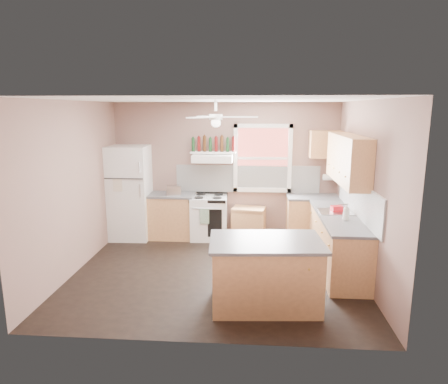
# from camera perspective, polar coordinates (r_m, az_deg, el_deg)

# --- Properties ---
(floor) EXTENTS (4.50, 4.50, 0.00)m
(floor) POSITION_cam_1_polar(r_m,az_deg,el_deg) (6.55, -1.09, -11.29)
(floor) COLOR black
(floor) RESTS_ON ground
(ceiling) EXTENTS (4.50, 4.50, 0.00)m
(ceiling) POSITION_cam_1_polar(r_m,az_deg,el_deg) (6.03, -1.19, 13.03)
(ceiling) COLOR white
(ceiling) RESTS_ON ground
(wall_back) EXTENTS (4.50, 0.05, 2.70)m
(wall_back) POSITION_cam_1_polar(r_m,az_deg,el_deg) (8.14, 0.20, 3.19)
(wall_back) COLOR #7C5D53
(wall_back) RESTS_ON ground
(wall_right) EXTENTS (0.05, 4.00, 2.70)m
(wall_right) POSITION_cam_1_polar(r_m,az_deg,el_deg) (6.36, 19.73, 0.03)
(wall_right) COLOR #7C5D53
(wall_right) RESTS_ON ground
(wall_left) EXTENTS (0.05, 4.00, 2.70)m
(wall_left) POSITION_cam_1_polar(r_m,az_deg,el_deg) (6.75, -20.74, 0.62)
(wall_left) COLOR #7C5D53
(wall_left) RESTS_ON ground
(backsplash_back) EXTENTS (2.90, 0.03, 0.55)m
(backsplash_back) POSITION_cam_1_polar(r_m,az_deg,el_deg) (8.11, 3.35, 1.88)
(backsplash_back) COLOR white
(backsplash_back) RESTS_ON wall_back
(backsplash_right) EXTENTS (0.03, 2.60, 0.55)m
(backsplash_right) POSITION_cam_1_polar(r_m,az_deg,el_deg) (6.67, 18.63, -0.91)
(backsplash_right) COLOR white
(backsplash_right) RESTS_ON wall_right
(window_view) EXTENTS (1.00, 0.02, 1.20)m
(window_view) POSITION_cam_1_polar(r_m,az_deg,el_deg) (8.04, 5.53, 4.83)
(window_view) COLOR maroon
(window_view) RESTS_ON wall_back
(window_frame) EXTENTS (1.16, 0.07, 1.36)m
(window_frame) POSITION_cam_1_polar(r_m,az_deg,el_deg) (8.02, 5.54, 4.80)
(window_frame) COLOR white
(window_frame) RESTS_ON wall_back
(refrigerator) EXTENTS (0.81, 0.79, 1.86)m
(refrigerator) POSITION_cam_1_polar(r_m,az_deg,el_deg) (8.20, -13.32, -0.06)
(refrigerator) COLOR white
(refrigerator) RESTS_ON floor
(base_cabinet_left) EXTENTS (0.90, 0.60, 0.86)m
(base_cabinet_left) POSITION_cam_1_polar(r_m,az_deg,el_deg) (8.16, -7.43, -3.50)
(base_cabinet_left) COLOR #A77345
(base_cabinet_left) RESTS_ON floor
(counter_left) EXTENTS (0.92, 0.62, 0.04)m
(counter_left) POSITION_cam_1_polar(r_m,az_deg,el_deg) (8.05, -7.51, -0.41)
(counter_left) COLOR #4B4B4D
(counter_left) RESTS_ON base_cabinet_left
(toaster) EXTENTS (0.31, 0.23, 0.18)m
(toaster) POSITION_cam_1_polar(r_m,az_deg,el_deg) (7.91, -7.23, 0.19)
(toaster) COLOR silver
(toaster) RESTS_ON counter_left
(stove) EXTENTS (0.74, 0.68, 0.86)m
(stove) POSITION_cam_1_polar(r_m,az_deg,el_deg) (8.03, -2.15, -3.65)
(stove) COLOR white
(stove) RESTS_ON floor
(range_hood) EXTENTS (0.78, 0.50, 0.14)m
(range_hood) POSITION_cam_1_polar(r_m,az_deg,el_deg) (7.85, -1.62, 4.85)
(range_hood) COLOR white
(range_hood) RESTS_ON wall_back
(bottle_shelf) EXTENTS (0.90, 0.26, 0.03)m
(bottle_shelf) POSITION_cam_1_polar(r_m,az_deg,el_deg) (7.96, -1.54, 5.67)
(bottle_shelf) COLOR white
(bottle_shelf) RESTS_ON range_hood
(cart) EXTENTS (0.70, 0.52, 0.63)m
(cart) POSITION_cam_1_polar(r_m,az_deg,el_deg) (8.07, 3.53, -4.42)
(cart) COLOR #A77345
(cart) RESTS_ON floor
(base_cabinet_corner) EXTENTS (1.00, 0.60, 0.86)m
(base_cabinet_corner) POSITION_cam_1_polar(r_m,az_deg,el_deg) (8.08, 12.53, -3.84)
(base_cabinet_corner) COLOR #A77345
(base_cabinet_corner) RESTS_ON floor
(base_cabinet_right) EXTENTS (0.60, 2.20, 0.86)m
(base_cabinet_right) POSITION_cam_1_polar(r_m,az_deg,el_deg) (6.80, 15.87, -7.02)
(base_cabinet_right) COLOR #A77345
(base_cabinet_right) RESTS_ON floor
(counter_corner) EXTENTS (1.02, 0.62, 0.04)m
(counter_corner) POSITION_cam_1_polar(r_m,az_deg,el_deg) (7.97, 12.68, -0.72)
(counter_corner) COLOR #4B4B4D
(counter_corner) RESTS_ON base_cabinet_corner
(counter_right) EXTENTS (0.62, 2.22, 0.04)m
(counter_right) POSITION_cam_1_polar(r_m,az_deg,el_deg) (6.67, 16.00, -3.35)
(counter_right) COLOR #4B4B4D
(counter_right) RESTS_ON base_cabinet_right
(sink) EXTENTS (0.55, 0.45, 0.03)m
(sink) POSITION_cam_1_polar(r_m,az_deg,el_deg) (6.85, 15.68, -2.80)
(sink) COLOR silver
(sink) RESTS_ON counter_right
(faucet) EXTENTS (0.03, 0.03, 0.14)m
(faucet) POSITION_cam_1_polar(r_m,az_deg,el_deg) (6.87, 17.02, -2.20)
(faucet) COLOR silver
(faucet) RESTS_ON sink
(upper_cabinet_right) EXTENTS (0.33, 1.80, 0.76)m
(upper_cabinet_right) POSITION_cam_1_polar(r_m,az_deg,el_deg) (6.72, 17.27, 4.52)
(upper_cabinet_right) COLOR #A77345
(upper_cabinet_right) RESTS_ON wall_right
(upper_cabinet_corner) EXTENTS (0.60, 0.33, 0.52)m
(upper_cabinet_corner) POSITION_cam_1_polar(r_m,az_deg,el_deg) (7.98, 14.30, 6.63)
(upper_cabinet_corner) COLOR #A77345
(upper_cabinet_corner) RESTS_ON wall_back
(paper_towel) EXTENTS (0.26, 0.12, 0.12)m
(paper_towel) POSITION_cam_1_polar(r_m,az_deg,el_deg) (8.11, 14.87, 2.04)
(paper_towel) COLOR white
(paper_towel) RESTS_ON wall_back
(island) EXTENTS (1.44, 0.97, 0.86)m
(island) POSITION_cam_1_polar(r_m,az_deg,el_deg) (5.40, 5.95, -11.61)
(island) COLOR #A77345
(island) RESTS_ON floor
(island_top) EXTENTS (1.52, 1.06, 0.04)m
(island_top) POSITION_cam_1_polar(r_m,az_deg,el_deg) (5.24, 6.05, -7.09)
(island_top) COLOR #4B4B4D
(island_top) RESTS_ON island
(ceiling_fan_hub) EXTENTS (0.20, 0.20, 0.08)m
(ceiling_fan_hub) POSITION_cam_1_polar(r_m,az_deg,el_deg) (6.03, -1.18, 10.65)
(ceiling_fan_hub) COLOR white
(ceiling_fan_hub) RESTS_ON ceiling
(soap_bottle) EXTENTS (0.12, 0.12, 0.27)m
(soap_bottle) POSITION_cam_1_polar(r_m,az_deg,el_deg) (6.36, 17.08, -2.74)
(soap_bottle) COLOR silver
(soap_bottle) RESTS_ON counter_right
(red_caddy) EXTENTS (0.20, 0.16, 0.10)m
(red_caddy) POSITION_cam_1_polar(r_m,az_deg,el_deg) (6.85, 15.80, -2.33)
(red_caddy) COLOR red
(red_caddy) RESTS_ON counter_right
(wine_bottles) EXTENTS (0.86, 0.06, 0.31)m
(wine_bottles) POSITION_cam_1_polar(r_m,az_deg,el_deg) (7.94, -1.53, 6.81)
(wine_bottles) COLOR #143819
(wine_bottles) RESTS_ON bottle_shelf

